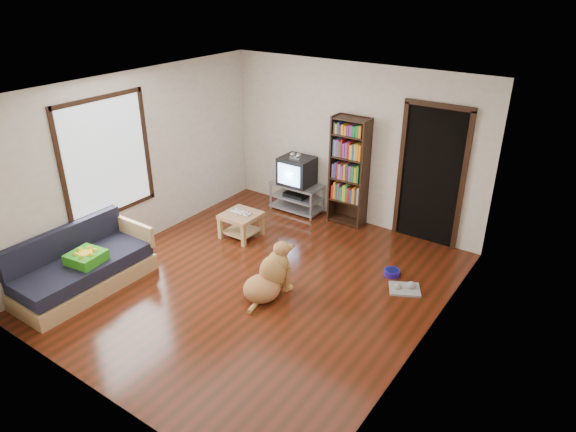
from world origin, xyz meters
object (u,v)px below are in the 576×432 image
Objects in this scene: sofa at (83,270)px; crt_tv at (298,170)px; grey_rag at (405,289)px; laptop at (239,214)px; dog_bowl at (392,272)px; coffee_table at (241,221)px; dog at (270,277)px; green_cushion at (86,257)px; tv_stand at (297,196)px; bookshelf at (349,166)px.

crt_tv is at bearing 75.07° from sofa.
crt_tv is at bearing 153.33° from grey_rag.
laptop is 0.84× the size of grey_rag.
laptop is 2.42m from sofa.
dog_bowl is 0.12× the size of sofa.
coffee_table reaches higher than grey_rag.
laptop is at bearing 142.76° from dog.
sofa is at bearing -110.40° from laptop.
coffee_table is (-2.45, -0.30, 0.24)m from dog_bowl.
green_cushion is 4.10m from dog_bowl.
dog reaches higher than tv_stand.
grey_rag is (2.75, 0.08, -0.40)m from laptop.
green_cushion reaches higher than tv_stand.
dog_bowl is at bearing 38.62° from sofa.
laptop is 0.37× the size of tv_stand.
grey_rag is 0.22× the size of sofa.
bookshelf reaches higher than dog_bowl.
green_cushion is 4.17m from bookshelf.
laptop is 2.78m from grey_rag.
sofa is at bearing -117.32° from bookshelf.
coffee_table is at bearing 141.96° from dog.
laptop is (0.68, 2.27, -0.08)m from green_cushion.
coffee_table is (0.81, 2.30, 0.02)m from sofa.
dog is at bearing -38.11° from laptop.
crt_tv is 1.44m from coffee_table.
crt_tv reaches higher than coffee_table.
grey_rag is 0.44× the size of tv_stand.
sofa is 2.00× the size of dog.
crt_tv is at bearing 82.94° from coffee_table.
crt_tv is 3.81m from sofa.
grey_rag is at bearing 33.48° from sofa.
bookshelf is at bearing 62.68° from sofa.
green_cushion is 0.46× the size of tv_stand.
bookshelf reaches higher than sofa.
green_cushion reaches higher than grey_rag.
tv_stand is 1.64× the size of coffee_table.
crt_tv reaches higher than dog_bowl.
tv_stand reaches higher than dog_bowl.
laptop is 0.58× the size of crt_tv.
bookshelf is at bearing 51.82° from coffee_table.
green_cushion reaches higher than dog_bowl.
crt_tv is (0.17, 1.38, 0.33)m from laptop.
dog_bowl is 2.52m from tv_stand.
green_cushion is at bearing -148.15° from dog.
crt_tv is at bearing 82.23° from laptop.
sofa is (-0.97, -3.65, -0.48)m from crt_tv.
crt_tv is 0.32× the size of bookshelf.
green_cushion is 0.26m from sofa.
crt_tv is 0.64× the size of dog.
bookshelf is 1.00× the size of sofa.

